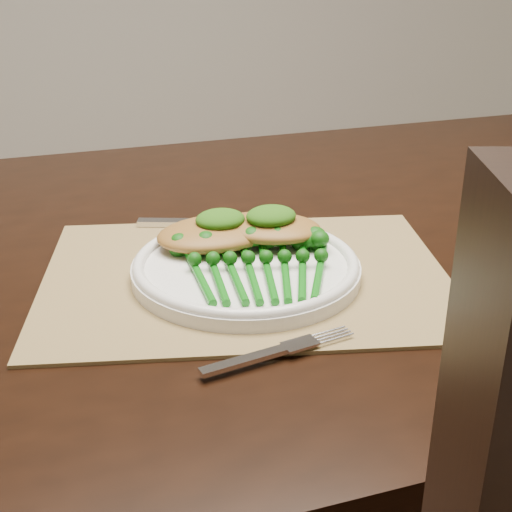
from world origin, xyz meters
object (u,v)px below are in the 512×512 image
object	(u,v)px
placemat	(246,276)
dinner_plate	(246,266)
dining_table	(267,468)
broccolini_bundle	(259,273)
chicken_fillet_left	(216,233)

from	to	relation	value
placemat	dinner_plate	bearing A→B (deg)	-93.20
dining_table	broccolini_bundle	size ratio (longest dim) A/B	8.22
placemat	broccolini_bundle	xyz separation A→B (m)	(0.00, -0.04, 0.02)
dining_table	placemat	xyz separation A→B (m)	(-0.06, -0.11, 0.37)
dining_table	placemat	distance (m)	0.39
dining_table	chicken_fillet_left	xyz separation A→B (m)	(-0.08, -0.05, 0.41)
dinner_plate	chicken_fillet_left	size ratio (longest dim) A/B	1.81
dinner_plate	chicken_fillet_left	distance (m)	0.07
dinner_plate	chicken_fillet_left	xyz separation A→B (m)	(-0.02, 0.06, 0.02)
dining_table	dinner_plate	bearing A→B (deg)	-120.33
placemat	chicken_fillet_left	distance (m)	0.07
placemat	chicken_fillet_left	xyz separation A→B (m)	(-0.02, 0.06, 0.03)
dining_table	broccolini_bundle	world-z (taller)	broccolini_bundle
placemat	broccolini_bundle	world-z (taller)	broccolini_bundle
dining_table	placemat	bearing A→B (deg)	-120.69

